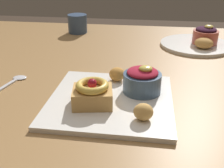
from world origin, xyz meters
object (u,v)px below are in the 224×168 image
object	(u,v)px
back_ramekin	(205,35)
back_pastry	(204,43)
front_plate	(111,100)
coffee_mug	(78,24)
spoon	(14,81)
cake_slice	(92,93)
berry_ramekin	(142,80)
fritter_middle	(117,74)
fritter_front	(143,112)
back_plate	(196,45)

from	to	relation	value
back_ramekin	back_pastry	world-z (taller)	back_ramekin
front_plate	coffee_mug	xyz separation A→B (m)	(-0.24, 0.62, 0.03)
front_plate	coffee_mug	size ratio (longest dim) A/B	3.48
spoon	back_pastry	bearing A→B (deg)	-45.87
front_plate	cake_slice	xyz separation A→B (m)	(-0.04, -0.04, 0.03)
berry_ramekin	fritter_middle	distance (m)	0.09
fritter_front	spoon	xyz separation A→B (m)	(-0.37, 0.16, -0.03)
berry_ramekin	fritter_front	distance (m)	0.13
cake_slice	fritter_middle	distance (m)	0.15
cake_slice	fritter_middle	xyz separation A→B (m)	(0.04, 0.14, -0.01)
berry_ramekin	coffee_mug	distance (m)	0.66
back_ramekin	fritter_front	bearing A→B (deg)	-110.55
berry_ramekin	fritter_middle	bearing A→B (deg)	139.95
fritter_front	coffee_mug	bearing A→B (deg)	114.56
cake_slice	back_pastry	world-z (taller)	cake_slice
spoon	berry_ramekin	bearing A→B (deg)	-82.67
back_ramekin	coffee_mug	distance (m)	0.55
cake_slice	front_plate	bearing A→B (deg)	43.64
berry_ramekin	coffee_mug	xyz separation A→B (m)	(-0.31, 0.58, -0.00)
cake_slice	back_plate	distance (m)	0.61
cake_slice	back_pastry	bearing A→B (deg)	55.42
back_plate	back_ramekin	distance (m)	0.05
cake_slice	back_pastry	distance (m)	0.57
cake_slice	back_ramekin	xyz separation A→B (m)	(0.33, 0.53, 0.00)
front_plate	coffee_mug	world-z (taller)	coffee_mug
front_plate	spoon	bearing A→B (deg)	165.09
fritter_middle	back_pastry	world-z (taller)	back_pastry
front_plate	spoon	world-z (taller)	front_plate
berry_ramekin	coffee_mug	bearing A→B (deg)	118.58
coffee_mug	back_plate	bearing A→B (deg)	-14.72
front_plate	berry_ramekin	size ratio (longest dim) A/B	3.10
fritter_middle	berry_ramekin	bearing A→B (deg)	-40.05
cake_slice	fritter_front	distance (m)	0.13
back_plate	back_pastry	xyz separation A→B (m)	(0.02, -0.06, 0.03)
back_plate	back_ramekin	world-z (taller)	back_ramekin
front_plate	back_plate	world-z (taller)	same
front_plate	back_ramekin	world-z (taller)	back_ramekin
cake_slice	coffee_mug	bearing A→B (deg)	107.22
fritter_front	fritter_middle	xyz separation A→B (m)	(-0.08, 0.19, 0.00)
back_plate	coffee_mug	size ratio (longest dim) A/B	3.19
back_plate	back_ramekin	bearing A→B (deg)	1.94
cake_slice	back_pastry	xyz separation A→B (m)	(0.32, 0.47, -0.01)
fritter_front	spoon	world-z (taller)	fritter_front
fritter_front	spoon	distance (m)	0.41
back_plate	front_plate	bearing A→B (deg)	-118.45
berry_ramekin	spoon	bearing A→B (deg)	174.84
berry_ramekin	fritter_middle	xyz separation A→B (m)	(-0.07, 0.06, -0.01)
fritter_front	fritter_middle	size ratio (longest dim) A/B	0.93
fritter_middle	coffee_mug	size ratio (longest dim) A/B	0.53
front_plate	back_ramekin	size ratio (longest dim) A/B	3.12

